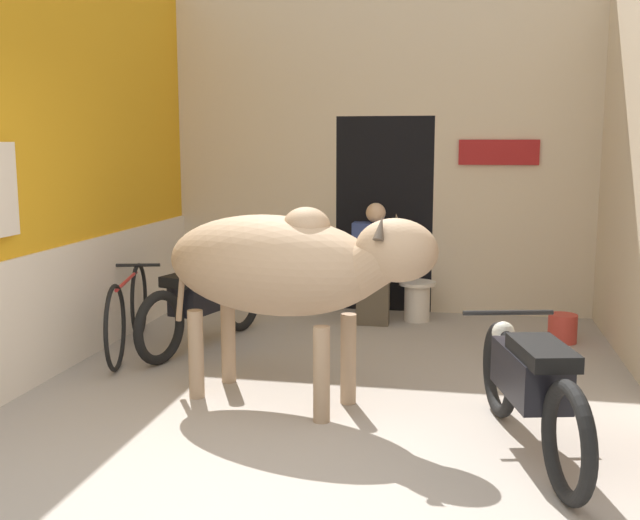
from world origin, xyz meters
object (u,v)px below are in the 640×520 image
object	(u,v)px
cow	(284,266)
motorcycle_near	(530,383)
bucket	(562,328)
bicycle	(128,312)
plastic_stool	(417,300)
shopkeeper_seated	(375,262)
motorcycle_far	(204,301)

from	to	relation	value
cow	motorcycle_near	world-z (taller)	cow
bucket	cow	bearing A→B (deg)	-135.88
bicycle	plastic_stool	size ratio (longest dim) A/B	4.18
cow	shopkeeper_seated	distance (m)	2.55
shopkeeper_seated	plastic_stool	size ratio (longest dim) A/B	2.97
motorcycle_near	motorcycle_far	xyz separation A→B (m)	(-2.66, 1.86, -0.01)
bicycle	bucket	distance (m)	3.90
motorcycle_near	plastic_stool	xyz separation A→B (m)	(-0.85, 3.20, -0.20)
motorcycle_far	shopkeeper_seated	xyz separation A→B (m)	(1.39, 1.20, 0.21)
motorcycle_far	bicycle	xyz separation A→B (m)	(-0.58, -0.31, -0.06)
motorcycle_near	motorcycle_far	bearing A→B (deg)	145.01
bicycle	shopkeeper_seated	xyz separation A→B (m)	(1.96, 1.51, 0.26)
motorcycle_far	shopkeeper_seated	world-z (taller)	shopkeeper_seated
bucket	shopkeeper_seated	bearing A→B (deg)	165.91
cow	shopkeeper_seated	size ratio (longest dim) A/B	1.72
bicycle	shopkeeper_seated	bearing A→B (deg)	37.56
cow	motorcycle_near	bearing A→B (deg)	-19.28
cow	bicycle	world-z (taller)	cow
motorcycle_far	bucket	bearing A→B (deg)	13.29
cow	motorcycle_far	bearing A→B (deg)	129.05
bicycle	cow	bearing A→B (deg)	-31.21
motorcycle_far	bucket	distance (m)	3.27
shopkeeper_seated	bucket	bearing A→B (deg)	-14.09
shopkeeper_seated	cow	bearing A→B (deg)	-97.52
plastic_stool	bucket	bearing A→B (deg)	-23.35
shopkeeper_seated	motorcycle_far	bearing A→B (deg)	-139.18
bicycle	bucket	world-z (taller)	bicycle
motorcycle_near	bucket	size ratio (longest dim) A/B	7.02
cow	bucket	size ratio (longest dim) A/B	8.03
bucket	plastic_stool	bearing A→B (deg)	156.65
cow	bicycle	size ratio (longest dim) A/B	1.23
bucket	motorcycle_far	bearing A→B (deg)	-166.71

